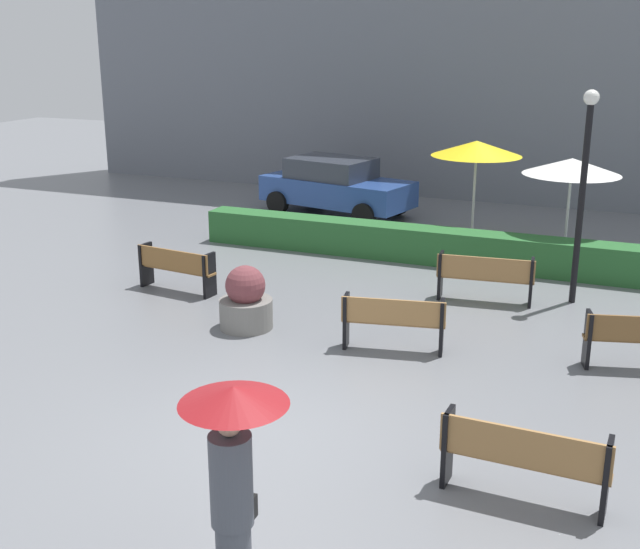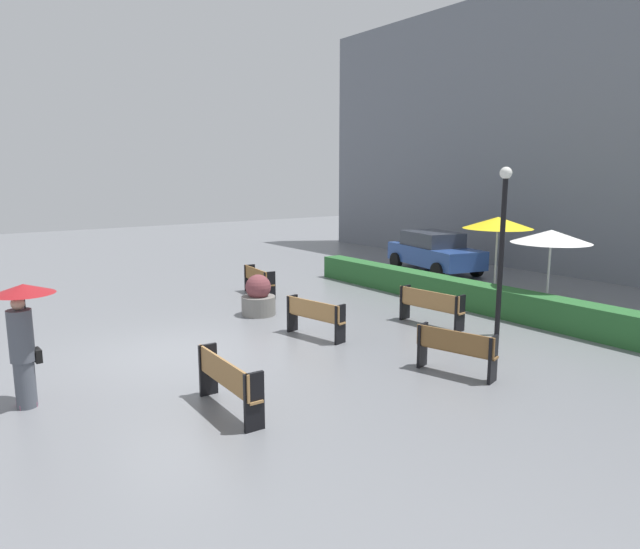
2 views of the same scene
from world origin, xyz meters
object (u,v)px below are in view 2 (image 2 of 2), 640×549
at_px(bench_near_right, 227,380).
at_px(patio_umbrella_white, 551,237).
at_px(bench_back_row, 430,305).
at_px(bench_mid_center, 314,315).
at_px(planter_pot, 258,298).
at_px(lamp_post, 502,234).
at_px(bench_far_right, 456,348).
at_px(bench_far_left, 258,279).
at_px(parked_car, 434,251).
at_px(patio_umbrella_yellow, 498,223).
at_px(pedestrian_with_umbrella, 23,329).

height_order(bench_near_right, patio_umbrella_white, patio_umbrella_white).
bearing_deg(bench_back_row, bench_mid_center, -106.17).
xyz_separation_m(planter_pot, lamp_post, (5.08, 3.60, 1.94)).
xyz_separation_m(bench_back_row, patio_umbrella_white, (1.08, 3.43, 1.60)).
bearing_deg(planter_pot, lamp_post, 35.32).
bearing_deg(bench_far_right, lamp_post, 112.44).
distance_m(bench_far_left, bench_mid_center, 5.06).
bearing_deg(lamp_post, parked_car, 142.26).
bearing_deg(parked_car, planter_pot, -78.18).
distance_m(bench_mid_center, lamp_post, 4.75).
xyz_separation_m(planter_pot, patio_umbrella_yellow, (2.39, 7.07, 1.84)).
height_order(lamp_post, patio_umbrella_white, lamp_post).
distance_m(bench_far_left, lamp_post, 7.89).
xyz_separation_m(planter_pot, parked_car, (-1.88, 8.98, 0.34)).
xyz_separation_m(bench_mid_center, patio_umbrella_white, (1.95, 6.41, 1.60)).
xyz_separation_m(bench_far_left, bench_back_row, (5.75, 1.67, 0.02)).
relative_size(bench_far_left, bench_back_row, 0.94).
xyz_separation_m(bench_near_right, patio_umbrella_yellow, (-2.87, 10.69, 1.77)).
xyz_separation_m(bench_far_left, bench_far_right, (8.50, -0.60, 0.02)).
relative_size(planter_pot, parked_car, 0.25).
height_order(bench_far_left, pedestrian_with_umbrella, pedestrian_with_umbrella).
height_order(bench_far_left, parked_car, parked_car).
height_order(bench_far_right, parked_car, parked_car).
xyz_separation_m(bench_back_row, lamp_post, (1.55, 0.65, 1.88)).
height_order(planter_pot, lamp_post, lamp_post).
bearing_deg(lamp_post, bench_back_row, -157.28).
xyz_separation_m(bench_near_right, patio_umbrella_white, (-0.65, 9.99, 1.59)).
bearing_deg(patio_umbrella_white, bench_back_row, -107.53).
height_order(bench_near_right, parked_car, parked_car).
bearing_deg(bench_far_left, parked_car, 87.47).
distance_m(bench_far_right, bench_near_right, 4.41).
distance_m(bench_back_row, pedestrian_with_umbrella, 9.15).
xyz_separation_m(patio_umbrella_yellow, patio_umbrella_white, (2.22, -0.69, -0.18)).
distance_m(bench_back_row, bench_mid_center, 3.11).
relative_size(bench_far_right, planter_pot, 1.41).
distance_m(patio_umbrella_yellow, parked_car, 4.91).
xyz_separation_m(bench_near_right, lamp_post, (-0.19, 7.22, 1.87)).
height_order(lamp_post, patio_umbrella_yellow, lamp_post).
bearing_deg(bench_back_row, patio_umbrella_white, 72.47).
bearing_deg(bench_far_right, bench_mid_center, -168.89).
distance_m(bench_far_left, planter_pot, 2.56).
distance_m(bench_far_right, patio_umbrella_yellow, 7.70).
bearing_deg(bench_far_right, bench_far_left, 175.93).
xyz_separation_m(patio_umbrella_white, parked_car, (-6.49, 2.60, -1.32)).
distance_m(bench_back_row, bench_far_right, 3.57).
xyz_separation_m(bench_near_right, parked_car, (-7.14, 12.60, 0.27)).
distance_m(planter_pot, lamp_post, 6.52).
bearing_deg(patio_umbrella_white, bench_far_left, -143.28).
height_order(pedestrian_with_umbrella, parked_car, pedestrian_with_umbrella).
bearing_deg(bench_far_left, patio_umbrella_white, 36.72).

